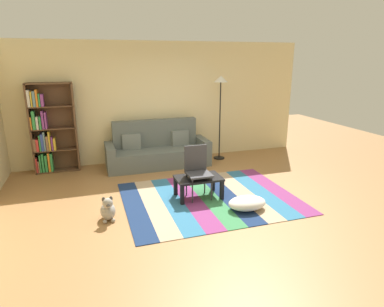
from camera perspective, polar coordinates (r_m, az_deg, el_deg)
ground_plane at (r=5.75m, az=1.17°, el=-7.73°), size 14.00×14.00×0.00m
back_wall at (r=7.77m, az=-5.02°, el=8.90°), size 6.80×0.10×2.70m
rug at (r=5.75m, az=3.05°, el=-7.68°), size 2.90×2.28×0.01m
couch at (r=7.40m, az=-5.99°, el=0.49°), size 2.26×0.80×1.00m
bookshelf at (r=7.45m, az=-23.68°, el=3.53°), size 0.90×0.28×1.86m
coffee_table at (r=5.66m, az=1.12°, el=-4.71°), size 0.78×0.49×0.36m
pouf at (r=5.36m, az=9.52°, el=-8.45°), size 0.62×0.42×0.21m
dog at (r=5.12m, az=-14.37°, el=-9.41°), size 0.22×0.35×0.40m
standing_lamp at (r=7.66m, az=4.97°, el=10.88°), size 0.32×0.32×1.95m
tv_remote at (r=5.61m, az=0.62°, el=-4.13°), size 0.09×0.16×0.02m
folding_chair at (r=5.63m, az=0.92°, el=-2.41°), size 0.40×0.40×0.90m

